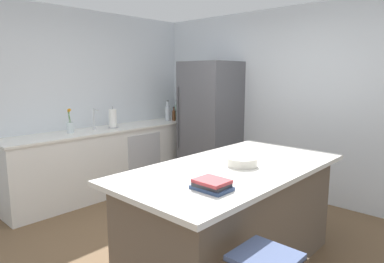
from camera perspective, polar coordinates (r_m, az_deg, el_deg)
The scene contains 15 objects.
ground_plane at distance 3.41m, azimuth -1.06°, elevation -20.17°, with size 7.20×7.20×0.00m, color brown.
wall_rear at distance 4.86m, azimuth 17.71°, elevation 4.48°, with size 6.00×0.10×2.60m, color silver.
wall_left at distance 5.00m, azimuth -21.82°, elevation 4.39°, with size 0.10×6.00×2.60m, color silver.
counter_run_left at distance 5.11m, azimuth -13.46°, elevation -4.58°, with size 0.65×3.05×0.93m.
kitchen_island at distance 3.07m, azimuth 6.83°, elevation -14.04°, with size 1.09×2.13×0.92m.
refrigerator at distance 5.22m, azimuth 3.11°, elevation 1.32°, with size 0.77×0.74×1.89m.
sink_faucet at distance 4.92m, azimuth -16.15°, elevation 2.13°, with size 0.15×0.05×0.30m.
flower_vase at distance 4.74m, azimuth -19.90°, elevation 0.95°, with size 0.09×0.09×0.33m.
paper_towel_roll at distance 5.01m, azimuth -13.23°, elevation 2.11°, with size 0.14×0.14×0.31m.
olive_oil_bottle at distance 5.86m, azimuth -2.05°, elevation 3.48°, with size 0.06×0.06×0.36m.
gin_bottle at distance 5.78m, azimuth -2.52°, elevation 3.36°, with size 0.08×0.08×0.33m.
syrup_bottle at distance 5.70m, azimuth -3.08°, elevation 2.80°, with size 0.06×0.06×0.23m.
soda_bottle at distance 5.67m, azimuth -4.14°, elevation 3.22°, with size 0.08×0.08×0.34m.
cookbook_stack at distance 2.32m, azimuth 3.36°, elevation -8.96°, with size 0.26×0.19×0.07m.
mixing_bowl at distance 2.92m, azimuth 8.44°, elevation -5.08°, with size 0.26×0.26×0.07m.
Camera 1 is at (2.06, -2.13, 1.69)m, focal length 31.59 mm.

